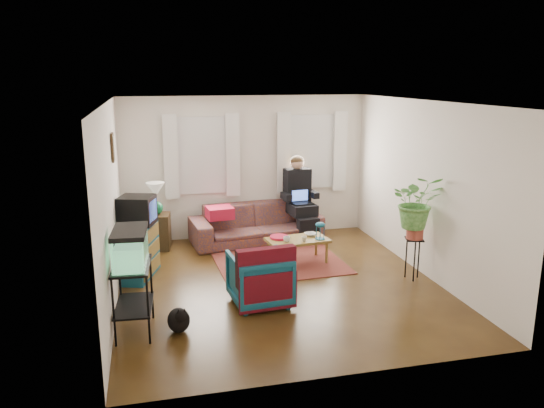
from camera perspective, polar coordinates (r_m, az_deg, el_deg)
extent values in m
cube|color=#4F2B14|center=(7.78, 0.69, -8.58)|extent=(4.50, 5.00, 0.01)
cube|color=white|center=(7.21, 0.75, 10.91)|extent=(4.50, 5.00, 0.01)
cube|color=silver|center=(9.79, -2.85, 3.97)|extent=(4.50, 0.01, 2.60)
cube|color=silver|center=(5.09, 7.61, -5.32)|extent=(4.50, 0.01, 2.60)
cube|color=silver|center=(7.20, -16.94, -0.16)|extent=(0.01, 5.00, 2.60)
cube|color=silver|center=(8.22, 16.12, 1.57)|extent=(0.01, 5.00, 2.60)
cube|color=white|center=(9.62, -7.56, 5.20)|extent=(1.08, 0.04, 1.38)
cube|color=white|center=(10.03, 4.22, 5.63)|extent=(1.08, 0.04, 1.38)
cube|color=white|center=(9.54, -7.51, 5.13)|extent=(1.36, 0.06, 1.50)
cube|color=white|center=(9.96, 4.36, 5.56)|extent=(1.36, 0.06, 1.50)
cube|color=#3D2616|center=(7.91, -16.68, 5.86)|extent=(0.04, 0.32, 0.40)
cube|color=maroon|center=(8.60, 0.84, -6.32)|extent=(2.07, 1.69, 0.01)
imported|color=brown|center=(9.56, -1.72, -1.45)|extent=(2.41, 1.17, 0.91)
cube|color=#3A2115|center=(9.42, -12.20, -2.91)|extent=(0.48, 0.48, 0.62)
cube|color=#105263|center=(8.18, -14.38, -4.94)|extent=(0.69, 0.98, 0.80)
cube|color=black|center=(8.08, -14.32, -0.65)|extent=(0.60, 0.57, 0.42)
cube|color=black|center=(6.47, -14.66, -9.83)|extent=(0.47, 0.77, 0.83)
cube|color=#7FD899|center=(6.25, -15.01, -4.48)|extent=(0.42, 0.70, 0.44)
ellipsoid|color=black|center=(6.46, -10.02, -11.95)|extent=(0.33, 0.45, 0.35)
imported|color=#105165|center=(7.03, -1.34, -7.75)|extent=(0.80, 0.76, 0.76)
cube|color=#9E0A0A|center=(6.71, -0.60, -7.36)|extent=(0.78, 0.25, 0.63)
cube|color=brown|center=(8.57, 2.75, -5.04)|extent=(1.02, 0.64, 0.40)
imported|color=white|center=(8.34, 1.60, -3.81)|extent=(0.12, 0.12, 0.09)
imported|color=beige|center=(8.37, 3.46, -3.77)|extent=(0.10, 0.10, 0.08)
imported|color=white|center=(8.68, 4.16, -3.27)|extent=(0.21, 0.21, 0.05)
cylinder|color=#B21414|center=(8.52, 0.78, -3.59)|extent=(0.33, 0.33, 0.04)
cube|color=black|center=(8.13, 14.93, -5.71)|extent=(0.33, 0.33, 0.63)
imported|color=#599947|center=(7.92, 15.26, -0.62)|extent=(0.87, 0.80, 0.79)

